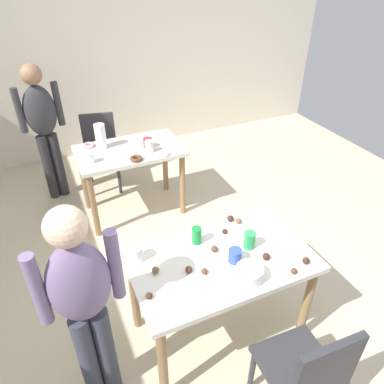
% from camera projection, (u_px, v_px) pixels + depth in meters
% --- Properties ---
extents(ground_plane, '(6.40, 6.40, 0.00)m').
position_uv_depth(ground_plane, '(222.00, 306.00, 2.93)').
color(ground_plane, beige).
extents(wall_back, '(6.40, 0.10, 2.60)m').
position_uv_depth(wall_back, '(109.00, 54.00, 4.63)').
color(wall_back, beige).
rests_on(wall_back, ground_plane).
extents(dining_table_near, '(1.18, 0.71, 0.75)m').
position_uv_depth(dining_table_near, '(220.00, 270.00, 2.38)').
color(dining_table_near, silver).
rests_on(dining_table_near, ground_plane).
extents(dining_table_far, '(1.05, 0.64, 0.75)m').
position_uv_depth(dining_table_far, '(130.00, 160.00, 3.67)').
color(dining_table_far, silver).
rests_on(dining_table_far, ground_plane).
extents(chair_near_table, '(0.42, 0.42, 0.87)m').
position_uv_depth(chair_near_table, '(307.00, 371.00, 1.96)').
color(chair_near_table, '#2D2D33').
rests_on(chair_near_table, ground_plane).
extents(chair_far_table, '(0.47, 0.47, 0.87)m').
position_uv_depth(chair_far_table, '(100.00, 147.00, 4.19)').
color(chair_far_table, '#2D2D33').
rests_on(chair_far_table, ground_plane).
extents(person_girl_near, '(0.45, 0.21, 1.47)m').
position_uv_depth(person_girl_near, '(84.00, 300.00, 1.89)').
color(person_girl_near, '#383D4C').
rests_on(person_girl_near, ground_plane).
extents(person_adult_far, '(0.46, 0.23, 1.51)m').
position_uv_depth(person_adult_far, '(43.00, 123.00, 3.77)').
color(person_adult_far, '#28282D').
rests_on(person_adult_far, ground_plane).
extents(mixing_bowl, '(0.17, 0.17, 0.09)m').
position_uv_depth(mixing_bowl, '(249.00, 274.00, 2.15)').
color(mixing_bowl, white).
rests_on(mixing_bowl, dining_table_near).
extents(soda_can, '(0.07, 0.07, 0.12)m').
position_uv_depth(soda_can, '(197.00, 235.00, 2.41)').
color(soda_can, '#198438').
rests_on(soda_can, dining_table_near).
extents(fork_near, '(0.17, 0.02, 0.01)m').
position_uv_depth(fork_near, '(173.00, 296.00, 2.06)').
color(fork_near, silver).
rests_on(fork_near, dining_table_near).
extents(cup_near_0, '(0.08, 0.08, 0.12)m').
position_uv_depth(cup_near_0, '(250.00, 240.00, 2.38)').
color(cup_near_0, green).
rests_on(cup_near_0, dining_table_near).
extents(cup_near_1, '(0.08, 0.08, 0.09)m').
position_uv_depth(cup_near_1, '(235.00, 256.00, 2.27)').
color(cup_near_1, '#3351B2').
rests_on(cup_near_1, dining_table_near).
extents(cup_near_2, '(0.09, 0.09, 0.11)m').
position_uv_depth(cup_near_2, '(136.00, 253.00, 2.28)').
color(cup_near_2, white).
rests_on(cup_near_2, dining_table_near).
extents(cake_ball_0, '(0.04, 0.04, 0.04)m').
position_uv_depth(cake_ball_0, '(239.00, 221.00, 2.61)').
color(cake_ball_0, brown).
rests_on(cake_ball_0, dining_table_near).
extents(cake_ball_1, '(0.05, 0.05, 0.05)m').
position_uv_depth(cake_ball_1, '(155.00, 270.00, 2.20)').
color(cake_ball_1, brown).
rests_on(cake_ball_1, dining_table_near).
extents(cake_ball_2, '(0.04, 0.04, 0.04)m').
position_uv_depth(cake_ball_2, '(294.00, 271.00, 2.20)').
color(cake_ball_2, brown).
rests_on(cake_ball_2, dining_table_near).
extents(cake_ball_3, '(0.05, 0.05, 0.05)m').
position_uv_depth(cake_ball_3, '(306.00, 261.00, 2.27)').
color(cake_ball_3, '#3D2319').
rests_on(cake_ball_3, dining_table_near).
extents(cake_ball_4, '(0.05, 0.05, 0.05)m').
position_uv_depth(cake_ball_4, '(214.00, 249.00, 2.36)').
color(cake_ball_4, brown).
rests_on(cake_ball_4, dining_table_near).
extents(cake_ball_5, '(0.04, 0.04, 0.04)m').
position_uv_depth(cake_ball_5, '(189.00, 270.00, 2.21)').
color(cake_ball_5, '#3D2319').
rests_on(cake_ball_5, dining_table_near).
extents(cake_ball_6, '(0.05, 0.05, 0.05)m').
position_uv_depth(cake_ball_6, '(266.00, 256.00, 2.30)').
color(cake_ball_6, '#3D2319').
rests_on(cake_ball_6, dining_table_near).
extents(cake_ball_7, '(0.05, 0.05, 0.05)m').
position_uv_depth(cake_ball_7, '(230.00, 219.00, 2.63)').
color(cake_ball_7, '#3D2319').
rests_on(cake_ball_7, dining_table_near).
extents(cake_ball_8, '(0.04, 0.04, 0.04)m').
position_uv_depth(cake_ball_8, '(204.00, 271.00, 2.20)').
color(cake_ball_8, brown).
rests_on(cake_ball_8, dining_table_near).
extents(cake_ball_9, '(0.04, 0.04, 0.04)m').
position_uv_depth(cake_ball_9, '(225.00, 231.00, 2.51)').
color(cake_ball_9, '#3D2319').
rests_on(cake_ball_9, dining_table_near).
extents(cake_ball_10, '(0.04, 0.04, 0.04)m').
position_uv_depth(cake_ball_10, '(149.00, 296.00, 2.04)').
color(cake_ball_10, '#3D2319').
rests_on(cake_ball_10, dining_table_near).
extents(pitcher_far, '(0.11, 0.11, 0.25)m').
position_uv_depth(pitcher_far, '(101.00, 136.00, 3.55)').
color(pitcher_far, white).
rests_on(pitcher_far, dining_table_far).
extents(cup_far_0, '(0.08, 0.08, 0.10)m').
position_uv_depth(cup_far_0, '(90.00, 158.00, 3.34)').
color(cup_far_0, white).
rests_on(cup_far_0, dining_table_far).
extents(cup_far_1, '(0.08, 0.08, 0.12)m').
position_uv_depth(cup_far_1, '(149.00, 146.00, 3.52)').
color(cup_far_1, white).
rests_on(cup_far_1, dining_table_far).
extents(cup_far_2, '(0.09, 0.09, 0.10)m').
position_uv_depth(cup_far_2, '(148.00, 143.00, 3.61)').
color(cup_far_2, red).
rests_on(cup_far_2, dining_table_far).
extents(donut_far_0, '(0.10, 0.10, 0.03)m').
position_uv_depth(donut_far_0, '(164.00, 154.00, 3.49)').
color(donut_far_0, white).
rests_on(donut_far_0, dining_table_far).
extents(donut_far_1, '(0.12, 0.12, 0.04)m').
position_uv_depth(donut_far_1, '(89.00, 145.00, 3.63)').
color(donut_far_1, pink).
rests_on(donut_far_1, dining_table_far).
extents(donut_far_2, '(0.12, 0.12, 0.04)m').
position_uv_depth(donut_far_2, '(136.00, 158.00, 3.40)').
color(donut_far_2, brown).
rests_on(donut_far_2, dining_table_far).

